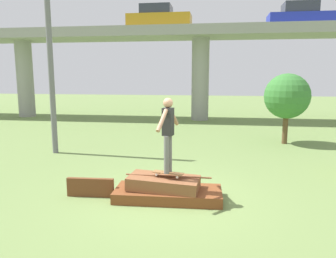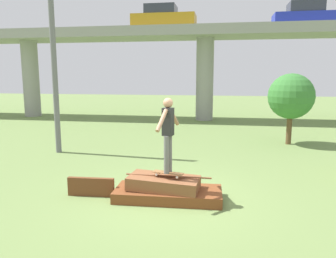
{
  "view_description": "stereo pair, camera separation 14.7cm",
  "coord_description": "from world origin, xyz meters",
  "px_view_note": "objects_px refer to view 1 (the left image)",
  "views": [
    {
      "loc": [
        1.07,
        -7.21,
        2.87
      ],
      "look_at": [
        0.01,
        -0.06,
        1.67
      ],
      "focal_mm": 35.0,
      "sensor_mm": 36.0,
      "label": 1
    },
    {
      "loc": [
        1.22,
        -7.19,
        2.87
      ],
      "look_at": [
        0.01,
        -0.06,
        1.67
      ],
      "focal_mm": 35.0,
      "sensor_mm": 36.0,
      "label": 2
    }
  ],
  "objects_px": {
    "car_on_overpass_left": "(159,19)",
    "skateboard": "(168,173)",
    "tree_behind_left": "(287,96)",
    "car_on_overpass_right": "(302,17)",
    "skater": "(168,130)",
    "utility_pole": "(50,49)"
  },
  "relations": [
    {
      "from": "car_on_overpass_right",
      "to": "utility_pole",
      "type": "relative_size",
      "value": 0.56
    },
    {
      "from": "skater",
      "to": "skateboard",
      "type": "bearing_deg",
      "value": -165.53
    },
    {
      "from": "car_on_overpass_left",
      "to": "skater",
      "type": "bearing_deg",
      "value": -79.22
    },
    {
      "from": "skater",
      "to": "car_on_overpass_left",
      "type": "xyz_separation_m",
      "value": [
        -2.68,
        14.05,
        4.71
      ]
    },
    {
      "from": "skateboard",
      "to": "utility_pole",
      "type": "xyz_separation_m",
      "value": [
        -4.86,
        4.04,
        3.14
      ]
    },
    {
      "from": "car_on_overpass_left",
      "to": "tree_behind_left",
      "type": "distance_m",
      "value": 10.6
    },
    {
      "from": "car_on_overpass_left",
      "to": "skateboard",
      "type": "bearing_deg",
      "value": -79.22
    },
    {
      "from": "skater",
      "to": "car_on_overpass_left",
      "type": "distance_m",
      "value": 15.06
    },
    {
      "from": "skater",
      "to": "tree_behind_left",
      "type": "bearing_deg",
      "value": 60.67
    },
    {
      "from": "skateboard",
      "to": "car_on_overpass_left",
      "type": "xyz_separation_m",
      "value": [
        -2.68,
        14.05,
        5.72
      ]
    },
    {
      "from": "skateboard",
      "to": "car_on_overpass_left",
      "type": "relative_size",
      "value": 0.19
    },
    {
      "from": "car_on_overpass_left",
      "to": "car_on_overpass_right",
      "type": "relative_size",
      "value": 0.98
    },
    {
      "from": "car_on_overpass_left",
      "to": "utility_pole",
      "type": "relative_size",
      "value": 0.54
    },
    {
      "from": "skater",
      "to": "car_on_overpass_right",
      "type": "relative_size",
      "value": 0.42
    },
    {
      "from": "skater",
      "to": "car_on_overpass_left",
      "type": "bearing_deg",
      "value": 100.78
    },
    {
      "from": "utility_pole",
      "to": "tree_behind_left",
      "type": "relative_size",
      "value": 2.49
    },
    {
      "from": "car_on_overpass_left",
      "to": "car_on_overpass_right",
      "type": "bearing_deg",
      "value": 3.49
    },
    {
      "from": "skateboard",
      "to": "tree_behind_left",
      "type": "height_order",
      "value": "tree_behind_left"
    },
    {
      "from": "car_on_overpass_right",
      "to": "tree_behind_left",
      "type": "xyz_separation_m",
      "value": [
        -2.12,
        -7.55,
        -4.36
      ]
    },
    {
      "from": "car_on_overpass_right",
      "to": "utility_pole",
      "type": "distance_m",
      "value": 15.4
    },
    {
      "from": "car_on_overpass_left",
      "to": "car_on_overpass_right",
      "type": "xyz_separation_m",
      "value": [
        8.75,
        0.53,
        -0.01
      ]
    },
    {
      "from": "car_on_overpass_left",
      "to": "tree_behind_left",
      "type": "bearing_deg",
      "value": -46.65
    }
  ]
}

